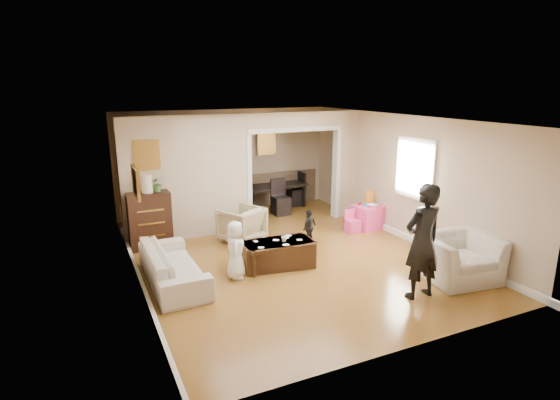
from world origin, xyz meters
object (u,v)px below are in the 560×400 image
coffee_table (278,254)px  child_kneel_a (236,250)px  armchair_front (459,258)px  play_table (367,217)px  child_toddler (309,227)px  sofa (173,265)px  table_lamp (147,184)px  coffee_cup (284,239)px  adult_person (423,242)px  child_kneel_b (235,244)px  dresser (150,220)px  dining_table (271,196)px  armchair_back (242,224)px  cyan_cup (365,205)px

coffee_table → child_kneel_a: child_kneel_a is taller
armchair_front → coffee_table: bearing=152.5°
play_table → child_toddler: (-1.71, -0.40, 0.11)m
sofa → table_lamp: (-0.07, 1.85, 1.01)m
armchair_front → coffee_cup: (-2.43, 1.72, 0.14)m
child_kneel_a → adult_person: bearing=-109.1°
sofa → child_kneel_b: size_ratio=2.36×
dresser → table_lamp: (0.00, 0.00, 0.75)m
dining_table → child_toddler: child_toddler is taller
armchair_back → coffee_table: 1.55m
armchair_front → child_toddler: 2.92m
armchair_back → cyan_cup: bearing=143.5°
child_toddler → adult_person: bearing=68.3°
coffee_cup → armchair_front: bearing=-35.3°
child_kneel_a → child_toddler: 2.11m
child_kneel_a → child_kneel_b: (0.15, 0.45, -0.06)m
coffee_cup → child_kneel_b: 0.88m
coffee_table → play_table: play_table is taller
armchair_back → child_kneel_b: child_kneel_b is taller
play_table → table_lamp: bearing=170.0°
child_toddler → dining_table: bearing=-128.7°
dresser → play_table: (4.68, -0.83, -0.30)m
child_kneel_b → dining_table: bearing=-43.6°
table_lamp → cyan_cup: 4.72m
coffee_cup → play_table: coffee_cup is taller
dresser → child_kneel_a: 2.38m
coffee_table → coffee_cup: 0.30m
child_kneel_a → child_kneel_b: size_ratio=1.14×
armchair_front → table_lamp: bearing=147.4°
coffee_cup → dresser: bearing=134.9°
table_lamp → cyan_cup: table_lamp is taller
adult_person → child_toddler: size_ratio=2.42×
dining_table → play_table: bearing=-69.5°
sofa → armchair_front: bearing=-114.0°
dresser → play_table: 4.76m
cyan_cup → child_kneel_a: bearing=-160.4°
play_table → dining_table: 2.82m
play_table → child_kneel_a: size_ratio=0.56×
child_kneel_a → child_kneel_b: child_kneel_a is taller
table_lamp → child_kneel_a: bearing=-63.3°
armchair_front → coffee_table: armchair_front is taller
coffee_table → child_kneel_b: child_kneel_b is taller
sofa → armchair_back: size_ratio=2.58×
dresser → dining_table: bearing=26.4°
table_lamp → dresser: bearing=0.0°
coffee_table → child_toddler: (1.05, 0.75, 0.14)m
adult_person → sofa: bearing=-34.7°
dresser → child_toddler: size_ratio=1.52×
cyan_cup → dresser: bearing=169.2°
sofa → play_table: bearing=-78.1°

